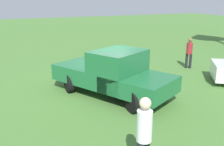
% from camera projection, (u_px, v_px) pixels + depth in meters
% --- Properties ---
extents(ground_plane, '(80.00, 80.00, 0.00)m').
position_uv_depth(ground_plane, '(110.00, 86.00, 11.28)').
color(ground_plane, '#477533').
extents(pickup_truck, '(5.22, 3.93, 1.81)m').
position_uv_depth(pickup_truck, '(115.00, 73.00, 9.95)').
color(pickup_truck, black).
rests_on(pickup_truck, ground_plane).
extents(person_bystander, '(0.45, 0.45, 1.64)m').
position_uv_depth(person_bystander, '(189.00, 51.00, 13.92)').
color(person_bystander, black).
rests_on(person_bystander, ground_plane).
extents(person_visitor, '(0.40, 0.40, 1.83)m').
position_uv_depth(person_visitor, '(144.00, 133.00, 5.30)').
color(person_visitor, black).
rests_on(person_visitor, ground_plane).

